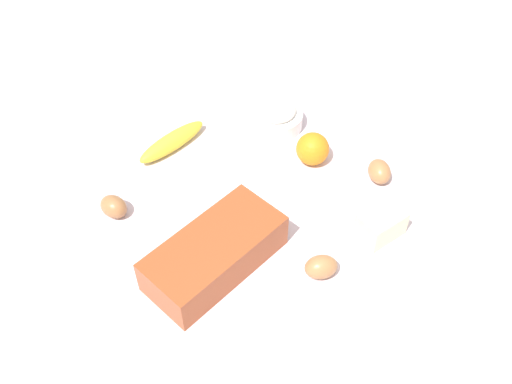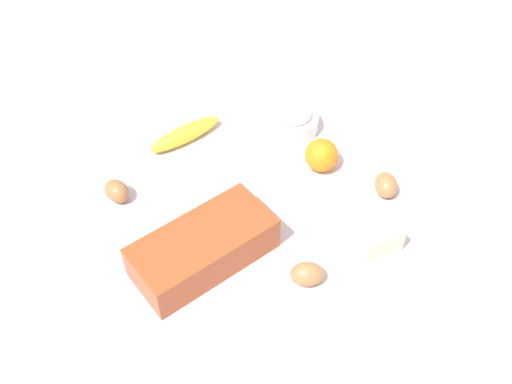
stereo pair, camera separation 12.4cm
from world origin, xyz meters
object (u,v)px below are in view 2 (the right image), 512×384
egg_beside_bowl (117,191)px  butter_block (376,238)px  egg_loose (386,185)px  flour_bowl (292,119)px  egg_near_butter (307,274)px  loaf_pan (203,247)px  orange_fruit (323,156)px  banana (185,134)px

egg_beside_bowl → butter_block: bearing=-51.9°
egg_beside_bowl → egg_loose: egg_loose is taller
flour_bowl → egg_beside_bowl: (-0.45, 0.05, -0.01)m
egg_near_butter → egg_loose: 0.30m
loaf_pan → flour_bowl: loaf_pan is taller
orange_fruit → egg_near_butter: size_ratio=1.17×
banana → butter_block: 0.52m
egg_loose → butter_block: bearing=-143.7°
egg_beside_bowl → egg_near_butter: bearing=-66.4°
egg_near_butter → egg_beside_bowl: bearing=113.6°
orange_fruit → egg_beside_bowl: 0.46m
butter_block → egg_loose: butter_block is taller
banana → orange_fruit: 0.33m
loaf_pan → flour_bowl: 0.44m
egg_loose → flour_bowl: bearing=94.6°
orange_fruit → butter_block: size_ratio=0.84×
flour_bowl → egg_near_butter: bearing=-126.5°
loaf_pan → egg_beside_bowl: size_ratio=4.49×
butter_block → egg_loose: bearing=36.3°
egg_beside_bowl → egg_loose: (0.47, -0.34, 0.00)m
butter_block → egg_beside_bowl: bearing=128.1°
loaf_pan → egg_beside_bowl: bearing=102.5°
orange_fruit → flour_bowl: bearing=76.9°
egg_loose → banana: bearing=121.3°
flour_bowl → orange_fruit: 0.15m
egg_near_butter → egg_loose: egg_loose is taller
loaf_pan → egg_near_butter: loaf_pan is taller
banana → egg_beside_bowl: bearing=-162.9°
flour_bowl → orange_fruit: size_ratio=1.72×
banana → egg_loose: size_ratio=2.96×
loaf_pan → egg_beside_bowl: loaf_pan is taller
flour_bowl → butter_block: flour_bowl is taller
flour_bowl → orange_fruit: (-0.03, -0.15, 0.01)m
banana → egg_loose: 0.48m
butter_block → flour_bowl: bearing=74.9°
banana → egg_near_butter: bearing=-94.6°
butter_block → egg_near_butter: bearing=171.8°
orange_fruit → butter_block: bearing=-106.4°
egg_loose → egg_near_butter: bearing=-166.5°
banana → orange_fruit: orange_fruit is taller
egg_loose → loaf_pan: bearing=167.4°
orange_fruit → loaf_pan: bearing=-172.1°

